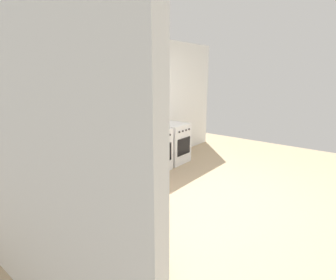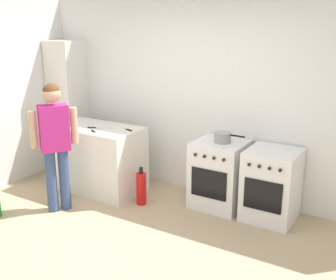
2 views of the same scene
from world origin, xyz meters
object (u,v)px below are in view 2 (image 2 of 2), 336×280
at_px(person, 55,137).
at_px(fire_extinguisher, 141,188).
at_px(knife_utility, 126,129).
at_px(knife_bread, 100,128).
at_px(knife_paring, 94,132).
at_px(oven_left, 219,174).
at_px(larder_cabinet, 68,106).
at_px(pot, 223,137).
at_px(oven_right, 271,185).

xyz_separation_m(person, fire_extinguisher, (0.78, 0.67, -0.73)).
bearing_deg(knife_utility, knife_bread, -159.52).
bearing_deg(knife_paring, knife_utility, 49.82).
height_order(oven_left, knife_utility, knife_utility).
xyz_separation_m(person, larder_cabinet, (-1.00, 1.25, 0.06)).
distance_m(pot, knife_bread, 1.66).
distance_m(fire_extinguisher, larder_cabinet, 2.03).
relative_size(knife_bread, knife_paring, 1.66).
xyz_separation_m(knife_bread, knife_utility, (0.35, 0.13, 0.00)).
height_order(oven_left, person, person).
bearing_deg(knife_utility, knife_paring, -130.18).
bearing_deg(knife_utility, oven_left, 12.72).
distance_m(pot, person, 2.03).
height_order(pot, knife_bread, pot).
bearing_deg(person, oven_left, 34.87).
bearing_deg(oven_right, knife_utility, -171.69).
height_order(person, fire_extinguisher, person).
height_order(knife_bread, knife_utility, same).
relative_size(knife_utility, fire_extinguisher, 0.50).
height_order(knife_utility, larder_cabinet, larder_cabinet).
relative_size(knife_bread, larder_cabinet, 0.17).
distance_m(pot, larder_cabinet, 2.68).
xyz_separation_m(pot, fire_extinguisher, (-0.90, -0.48, -0.70)).
distance_m(knife_paring, person, 0.57).
bearing_deg(knife_bread, pot, 14.17).
bearing_deg(knife_utility, oven_right, 8.31).
bearing_deg(larder_cabinet, fire_extinguisher, -18.05).
bearing_deg(pot, knife_utility, -167.64).
xyz_separation_m(oven_left, larder_cabinet, (-2.65, 0.10, 0.57)).
xyz_separation_m(knife_paring, fire_extinguisher, (0.64, 0.12, -0.69)).
xyz_separation_m(knife_utility, fire_extinguisher, (0.37, -0.20, -0.69)).
relative_size(oven_left, larder_cabinet, 0.42).
height_order(oven_left, knife_paring, knife_paring).
xyz_separation_m(pot, knife_paring, (-1.54, -0.60, -0.01)).
distance_m(oven_left, person, 2.08).
bearing_deg(pot, knife_bread, -165.83).
distance_m(oven_left, pot, 0.49).
xyz_separation_m(oven_left, person, (-1.65, -1.15, 0.52)).
xyz_separation_m(oven_left, knife_utility, (-1.24, -0.28, 0.48)).
bearing_deg(pot, fire_extinguisher, -152.07).
bearing_deg(oven_left, oven_right, -0.00).
distance_m(knife_utility, knife_paring, 0.42).
distance_m(knife_paring, fire_extinguisher, 0.95).
height_order(knife_bread, person, person).
relative_size(pot, knife_paring, 1.94).
height_order(oven_right, knife_utility, knife_utility).
bearing_deg(knife_paring, pot, 21.31).
bearing_deg(knife_paring, larder_cabinet, 148.40).
bearing_deg(person, knife_bread, 84.97).
xyz_separation_m(oven_right, larder_cabinet, (-3.32, 0.10, 0.57)).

